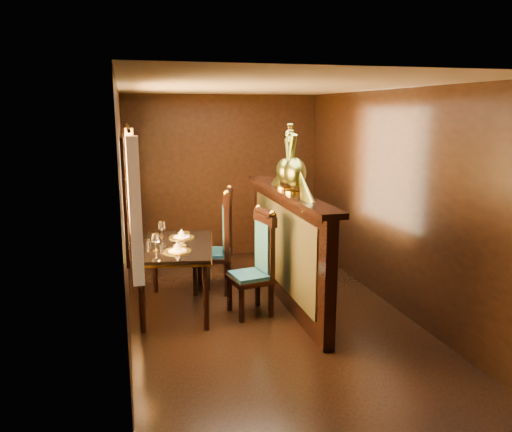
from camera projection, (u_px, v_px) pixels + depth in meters
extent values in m
plane|color=black|center=(267.00, 315.00, 5.62)|extent=(5.00, 5.00, 0.00)
cube|color=black|center=(223.00, 177.00, 7.73)|extent=(3.00, 0.04, 2.50)
cube|color=black|center=(383.00, 282.00, 3.00)|extent=(3.00, 0.04, 2.50)
cube|color=black|center=(124.00, 214.00, 4.99)|extent=(0.04, 5.00, 2.50)
cube|color=black|center=(393.00, 200.00, 5.74)|extent=(0.04, 5.00, 2.50)
cube|color=beige|center=(269.00, 87.00, 5.10)|extent=(3.00, 5.00, 0.04)
cube|color=#FFC672|center=(123.00, 189.00, 5.23)|extent=(0.01, 1.70, 1.05)
cube|color=#FEB245|center=(135.00, 211.00, 4.35)|extent=(0.10, 0.22, 1.30)
cube|color=#FEB245|center=(131.00, 181.00, 6.18)|extent=(0.10, 0.22, 1.30)
cylinder|color=yellow|center=(128.00, 127.00, 5.12)|extent=(0.03, 2.20, 0.03)
cube|color=black|center=(287.00, 250.00, 5.85)|extent=(0.12, 2.60, 1.30)
cube|color=#353518|center=(282.00, 247.00, 5.83)|extent=(0.02, 2.20, 0.95)
cube|color=black|center=(288.00, 193.00, 5.71)|extent=(0.26, 2.70, 0.06)
cube|color=black|center=(177.00, 246.00, 5.63)|extent=(0.99, 1.41, 0.04)
cube|color=yellow|center=(177.00, 249.00, 5.64)|extent=(1.01, 1.43, 0.02)
cylinder|color=black|center=(142.00, 300.00, 5.12)|extent=(0.06, 0.06, 0.72)
cylinder|color=black|center=(206.00, 298.00, 5.17)|extent=(0.06, 0.06, 0.72)
cylinder|color=black|center=(155.00, 265.00, 6.26)|extent=(0.06, 0.06, 0.72)
cylinder|color=black|center=(207.00, 264.00, 6.32)|extent=(0.06, 0.06, 0.72)
cylinder|color=gold|center=(177.00, 251.00, 5.34)|extent=(0.30, 0.30, 0.01)
cone|color=white|center=(177.00, 246.00, 5.33)|extent=(0.11, 0.11, 0.10)
cylinder|color=gold|center=(182.00, 237.00, 5.93)|extent=(0.30, 0.30, 0.01)
cone|color=white|center=(182.00, 233.00, 5.92)|extent=(0.11, 0.11, 0.10)
cylinder|color=silver|center=(148.00, 243.00, 5.56)|extent=(0.03, 0.03, 0.06)
cylinder|color=silver|center=(149.00, 241.00, 5.65)|extent=(0.03, 0.03, 0.06)
cube|color=black|center=(250.00, 279.00, 5.58)|extent=(0.49, 0.49, 0.06)
cube|color=#165164|center=(250.00, 275.00, 5.57)|extent=(0.45, 0.45, 0.05)
cube|color=#165164|center=(265.00, 247.00, 5.58)|extent=(0.09, 0.34, 0.55)
cube|color=black|center=(242.00, 306.00, 5.39)|extent=(0.05, 0.05, 0.38)
cube|color=black|center=(271.00, 301.00, 5.54)|extent=(0.05, 0.05, 0.38)
cube|color=black|center=(230.00, 295.00, 5.71)|extent=(0.05, 0.05, 0.38)
cube|color=black|center=(258.00, 290.00, 5.85)|extent=(0.05, 0.05, 0.38)
sphere|color=yellow|center=(272.00, 213.00, 5.33)|extent=(0.07, 0.07, 0.07)
sphere|color=yellow|center=(258.00, 208.00, 5.65)|extent=(0.07, 0.07, 0.07)
cube|color=black|center=(213.00, 257.00, 6.30)|extent=(0.59, 0.59, 0.06)
cube|color=#165164|center=(212.00, 253.00, 6.29)|extent=(0.53, 0.53, 0.05)
cube|color=#165164|center=(228.00, 226.00, 6.21)|extent=(0.14, 0.36, 0.60)
cube|color=black|center=(195.00, 280.00, 6.17)|extent=(0.05, 0.05, 0.42)
cube|color=black|center=(227.00, 280.00, 6.16)|extent=(0.05, 0.05, 0.42)
cube|color=black|center=(200.00, 270.00, 6.55)|extent=(0.05, 0.05, 0.42)
cube|color=black|center=(229.00, 270.00, 6.54)|extent=(0.05, 0.05, 0.42)
sphere|color=yellow|center=(226.00, 193.00, 5.93)|extent=(0.07, 0.07, 0.07)
sphere|color=yellow|center=(229.00, 188.00, 6.31)|extent=(0.07, 0.07, 0.07)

